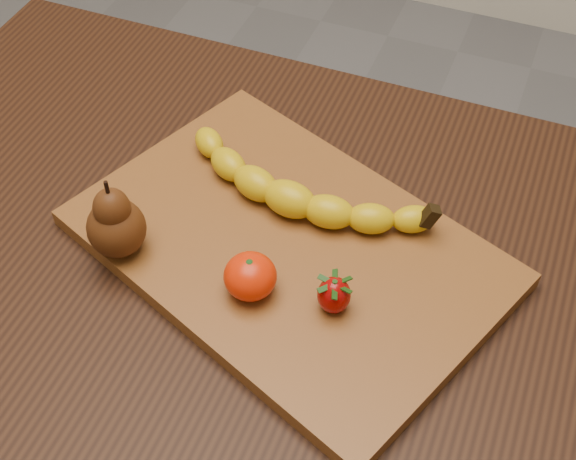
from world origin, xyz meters
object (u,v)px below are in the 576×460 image
at_px(table, 243,305).
at_px(mandarin, 250,276).
at_px(pear, 114,217).
at_px(cutting_board, 288,248).

height_order(table, mandarin, mandarin).
distance_m(pear, mandarin, 0.16).
bearing_deg(table, mandarin, -55.45).
xyz_separation_m(table, pear, (-0.11, -0.06, 0.17)).
bearing_deg(pear, table, 25.89).
relative_size(table, mandarin, 18.31).
xyz_separation_m(pear, mandarin, (0.15, -0.00, -0.03)).
xyz_separation_m(table, cutting_board, (0.05, 0.02, 0.11)).
height_order(table, pear, pear).
distance_m(table, pear, 0.21).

